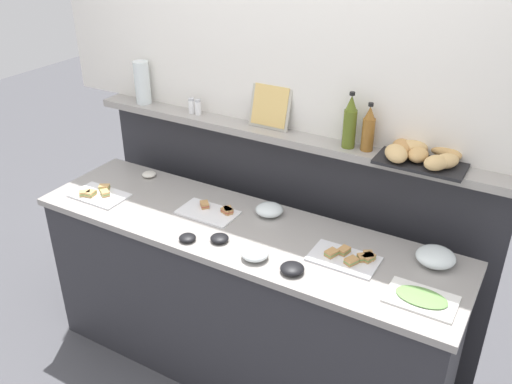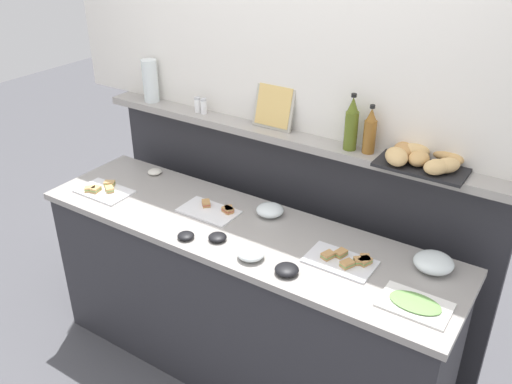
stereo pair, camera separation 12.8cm
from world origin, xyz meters
TOP-DOWN VIEW (x-y plane):
  - ground_plane at (0.00, 0.60)m, footprint 12.00×12.00m
  - buffet_counter at (0.00, 0.00)m, footprint 2.21×0.61m
  - back_ledge_unit at (0.00, 0.48)m, footprint 2.32×0.22m
  - sandwich_platter_side at (0.55, 0.01)m, footprint 0.31×0.19m
  - sandwich_platter_rear at (-0.84, -0.11)m, footprint 0.30×0.19m
  - sandwich_platter_front at (-0.21, 0.04)m, footprint 0.30×0.18m
  - cold_cuts_platter at (0.92, -0.10)m, footprint 0.28×0.18m
  - glass_bowl_large at (0.90, 0.18)m, footprint 0.17×0.17m
  - glass_bowl_medium at (0.19, -0.19)m, footprint 0.12×0.12m
  - glass_bowl_small at (0.06, 0.18)m, footprint 0.14×0.14m
  - condiment_bowl_teal at (-0.76, 0.21)m, footprint 0.08×0.08m
  - condiment_bowl_dark at (-0.16, -0.22)m, footprint 0.08×0.08m
  - condiment_bowl_red at (0.38, -0.20)m, footprint 0.11×0.11m
  - condiment_bowl_cream at (-0.03, -0.15)m, footprint 0.09×0.09m
  - olive_oil_bottle at (0.37, 0.40)m, footprint 0.06×0.06m
  - vinegar_bottle_amber at (0.46, 0.41)m, footprint 0.06×0.06m
  - salt_shaker at (-0.56, 0.40)m, footprint 0.03×0.03m
  - pepper_shaker at (-0.52, 0.40)m, footprint 0.03×0.03m
  - bread_basket at (0.73, 0.40)m, footprint 0.40×0.31m
  - framed_picture at (-0.09, 0.44)m, footprint 0.23×0.07m
  - water_carafe at (-0.91, 0.40)m, footprint 0.09×0.09m

SIDE VIEW (x-z plane):
  - ground_plane at x=0.00m, z-range 0.00..0.00m
  - buffet_counter at x=0.00m, z-range 0.00..0.93m
  - back_ledge_unit at x=0.00m, z-range 0.03..1.32m
  - cold_cuts_platter at x=0.92m, z-range 0.93..0.95m
  - sandwich_platter_front at x=-0.21m, z-range 0.92..0.95m
  - sandwich_platter_rear at x=-0.84m, z-range 0.92..0.96m
  - sandwich_platter_side at x=0.55m, z-range 0.92..0.96m
  - condiment_bowl_teal at x=-0.76m, z-range 0.93..0.96m
  - condiment_bowl_dark at x=-0.16m, z-range 0.93..0.96m
  - condiment_bowl_cream at x=-0.03m, z-range 0.93..0.96m
  - condiment_bowl_red at x=0.38m, z-range 0.93..0.96m
  - glass_bowl_medium at x=0.19m, z-range 0.93..0.97m
  - glass_bowl_small at x=0.06m, z-range 0.92..0.98m
  - glass_bowl_large at x=0.90m, z-range 0.92..0.99m
  - bread_basket at x=0.73m, z-range 1.29..1.37m
  - salt_shaker at x=-0.56m, z-range 1.29..1.38m
  - pepper_shaker at x=-0.52m, z-range 1.29..1.38m
  - vinegar_bottle_amber at x=0.46m, z-range 1.28..1.51m
  - framed_picture at x=-0.09m, z-range 1.29..1.52m
  - water_carafe at x=-0.91m, z-range 1.29..1.54m
  - olive_oil_bottle at x=0.37m, z-range 1.28..1.55m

